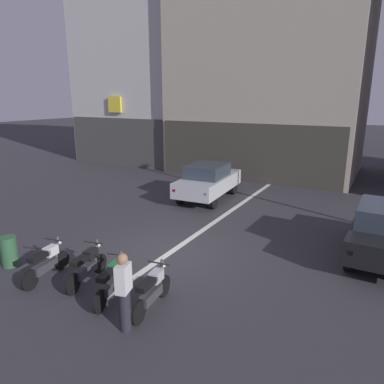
% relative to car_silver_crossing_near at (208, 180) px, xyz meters
% --- Properties ---
extents(ground_plane, '(120.00, 120.00, 0.00)m').
position_rel_car_silver_crossing_near_xyz_m(ground_plane, '(1.62, -5.84, -0.89)').
color(ground_plane, '#333338').
extents(lane_centre_line, '(0.20, 18.00, 0.01)m').
position_rel_car_silver_crossing_near_xyz_m(lane_centre_line, '(1.62, 0.16, -0.88)').
color(lane_centre_line, silver).
rests_on(lane_centre_line, ground).
extents(building_corner_left, '(9.96, 7.29, 18.59)m').
position_rel_car_silver_crossing_near_xyz_m(building_corner_left, '(-8.36, 8.18, 8.39)').
color(building_corner_left, silver).
rests_on(building_corner_left, ground).
extents(building_mid_block, '(10.78, 8.01, 19.36)m').
position_rel_car_silver_crossing_near_xyz_m(building_mid_block, '(0.15, 8.18, 8.78)').
color(building_mid_block, '#B2A893').
rests_on(building_mid_block, ground).
extents(car_silver_crossing_near, '(2.02, 4.21, 1.64)m').
position_rel_car_silver_crossing_near_xyz_m(car_silver_crossing_near, '(0.00, 0.00, 0.00)').
color(car_silver_crossing_near, black).
rests_on(car_silver_crossing_near, ground).
extents(motorcycle_white_row_leftmost, '(0.55, 1.66, 0.98)m').
position_rel_car_silver_crossing_near_xyz_m(motorcycle_white_row_leftmost, '(-0.29, -8.67, -0.43)').
color(motorcycle_white_row_leftmost, black).
rests_on(motorcycle_white_row_leftmost, ground).
extents(motorcycle_black_row_left_mid, '(0.55, 1.66, 0.98)m').
position_rel_car_silver_crossing_near_xyz_m(motorcycle_black_row_left_mid, '(0.76, -8.31, -0.43)').
color(motorcycle_black_row_left_mid, black).
rests_on(motorcycle_black_row_left_mid, ground).
extents(motorcycle_green_row_centre, '(0.58, 1.64, 0.98)m').
position_rel_car_silver_crossing_near_xyz_m(motorcycle_green_row_centre, '(1.81, -8.56, -0.43)').
color(motorcycle_green_row_centre, black).
rests_on(motorcycle_green_row_centre, ground).
extents(motorcycle_silver_row_right_mid, '(0.55, 1.67, 0.98)m').
position_rel_car_silver_crossing_near_xyz_m(motorcycle_silver_row_right_mid, '(2.86, -8.46, -0.43)').
color(motorcycle_silver_row_right_mid, black).
rests_on(motorcycle_silver_row_right_mid, ground).
extents(person_by_motorcycles, '(0.31, 0.41, 1.67)m').
position_rel_car_silver_crossing_near_xyz_m(person_by_motorcycles, '(2.82, -9.33, -0.03)').
color(person_by_motorcycles, '#23232D').
rests_on(person_by_motorcycles, ground).
extents(trash_bin, '(0.44, 0.44, 0.85)m').
position_rel_car_silver_crossing_near_xyz_m(trash_bin, '(-1.80, -8.67, -0.46)').
color(trash_bin, '#2D5938').
rests_on(trash_bin, ground).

